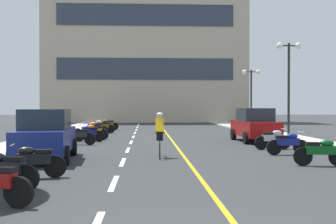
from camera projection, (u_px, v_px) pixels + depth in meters
ground_plane at (166, 138)px, 25.70m from camera, size 140.00×140.00×0.00m
curb_left at (56, 134)px, 28.33m from camera, size 2.40×72.00×0.12m
curb_right at (269, 133)px, 29.07m from camera, size 2.40×72.00×0.12m
lane_dash_1 at (114, 183)px, 10.62m from camera, size 0.14×2.20×0.01m
lane_dash_2 at (123, 162)px, 14.62m from camera, size 0.14×2.20×0.01m
lane_dash_3 at (128, 150)px, 18.61m from camera, size 0.14×2.20×0.01m
lane_dash_4 at (131, 142)px, 22.61m from camera, size 0.14×2.20×0.01m
lane_dash_5 at (133, 137)px, 26.60m from camera, size 0.14×2.20×0.01m
lane_dash_6 at (135, 133)px, 30.59m from camera, size 0.14×2.20×0.01m
lane_dash_7 at (136, 130)px, 34.59m from camera, size 0.14×2.20×0.01m
lane_dash_8 at (137, 127)px, 38.58m from camera, size 0.14×2.20×0.01m
lane_dash_9 at (138, 125)px, 42.58m from camera, size 0.14×2.20×0.01m
lane_dash_10 at (139, 124)px, 46.57m from camera, size 0.14×2.20×0.01m
lane_dash_11 at (139, 122)px, 50.57m from camera, size 0.14×2.20×0.01m
centre_line_yellow at (168, 135)px, 28.71m from camera, size 0.12×66.00×0.01m
office_building at (146, 37)px, 52.73m from camera, size 24.47×6.67×20.94m
street_lamp_mid at (289, 69)px, 24.82m from camera, size 1.46×0.36×5.53m
street_lamp_far at (251, 85)px, 33.75m from camera, size 1.46×0.36×4.72m
parked_car_near at (46, 135)px, 15.10m from camera, size 2.18×4.32×1.82m
parked_car_mid at (255, 125)px, 23.01m from camera, size 2.03×4.25×1.82m
motorcycle_1 at (4, 169)px, 9.74m from camera, size 1.67×0.70×0.92m
motorcycle_2 at (33, 161)px, 11.31m from camera, size 1.70×0.60×0.92m
motorcycle_3 at (321, 151)px, 13.61m from camera, size 1.69×0.60×0.92m
motorcycle_4 at (288, 143)px, 16.77m from camera, size 1.70×0.60×0.92m
motorcycle_5 at (273, 139)px, 18.89m from camera, size 1.70×0.60×0.92m
motorcycle_6 at (80, 135)px, 21.17m from camera, size 1.65×0.76×0.92m
motorcycle_7 at (89, 133)px, 22.98m from camera, size 1.70×0.60×0.92m
motorcycle_8 at (94, 131)px, 24.44m from camera, size 1.67×0.68×0.92m
motorcycle_9 at (93, 129)px, 26.56m from camera, size 1.66×0.73×0.92m
motorcycle_10 at (96, 128)px, 28.69m from camera, size 1.67×0.70×0.92m
motorcycle_11 at (103, 127)px, 30.25m from camera, size 1.67×0.70×0.92m
motorcycle_12 at (101, 125)px, 32.28m from camera, size 1.70×0.60×0.92m
motorcycle_13 at (108, 124)px, 34.13m from camera, size 1.70×0.60×0.92m
cyclist_rider at (160, 134)px, 15.95m from camera, size 0.42×1.77×1.71m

